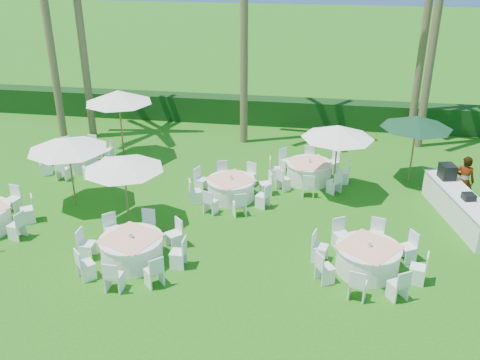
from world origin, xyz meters
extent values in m
plane|color=#1D5D10|center=(0.00, 0.00, 0.00)|extent=(120.00, 120.00, 0.00)
cube|color=black|center=(0.00, 12.00, 0.60)|extent=(34.00, 1.00, 1.20)
cube|color=white|center=(-4.47, 1.31, 0.43)|extent=(0.56, 0.56, 0.86)
cube|color=white|center=(-5.29, 1.86, 0.43)|extent=(0.47, 0.47, 0.86)
cube|color=white|center=(-4.29, 0.34, 0.43)|extent=(0.47, 0.47, 0.86)
cylinder|color=white|center=(-0.51, -0.34, 0.36)|extent=(1.66, 1.66, 0.72)
cylinder|color=white|center=(-0.51, -0.34, 0.73)|extent=(1.72, 1.72, 0.03)
cube|color=#FFAA8C|center=(-0.51, -0.34, 0.75)|extent=(1.75, 1.75, 0.01)
cylinder|color=silver|center=(-0.51, -0.34, 0.84)|extent=(0.11, 0.11, 0.15)
cube|color=white|center=(0.41, 0.57, 0.43)|extent=(0.57, 0.57, 0.86)
cube|color=white|center=(-0.50, 0.96, 0.43)|extent=(0.41, 0.41, 0.86)
cube|color=white|center=(-1.42, 0.58, 0.43)|extent=(0.57, 0.57, 0.86)
cube|color=white|center=(-1.81, -0.33, 0.43)|extent=(0.41, 0.41, 0.86)
cube|color=white|center=(-1.43, -1.25, 0.43)|extent=(0.57, 0.57, 0.86)
cube|color=white|center=(-0.52, -1.63, 0.43)|extent=(0.41, 0.41, 0.86)
cube|color=white|center=(0.40, -1.26, 0.43)|extent=(0.57, 0.57, 0.86)
cube|color=white|center=(0.78, -0.35, 0.43)|extent=(0.41, 0.41, 0.86)
cylinder|color=white|center=(5.78, 0.24, 0.36)|extent=(1.65, 1.65, 0.71)
cylinder|color=white|center=(5.78, 0.24, 0.72)|extent=(1.72, 1.72, 0.03)
cube|color=#FFAA8C|center=(5.78, 0.24, 0.75)|extent=(1.86, 1.86, 0.01)
cylinder|color=silver|center=(5.78, 0.24, 0.83)|extent=(0.11, 0.11, 0.15)
cube|color=white|center=(6.88, 0.91, 0.43)|extent=(0.55, 0.55, 0.86)
cube|color=white|center=(6.08, 1.49, 0.43)|extent=(0.48, 0.48, 0.86)
cube|color=white|center=(5.11, 1.33, 0.43)|extent=(0.55, 0.55, 0.86)
cube|color=white|center=(4.53, 0.54, 0.43)|extent=(0.48, 0.48, 0.86)
cube|color=white|center=(4.68, -0.43, 0.43)|extent=(0.55, 0.55, 0.86)
cube|color=white|center=(5.48, -1.01, 0.43)|extent=(0.48, 0.48, 0.86)
cube|color=white|center=(6.45, -0.86, 0.43)|extent=(0.55, 0.55, 0.86)
cube|color=white|center=(7.03, -0.07, 0.43)|extent=(0.48, 0.48, 0.86)
cylinder|color=white|center=(-4.81, 5.64, 0.34)|extent=(1.56, 1.56, 0.68)
cylinder|color=white|center=(-4.81, 5.64, 0.69)|extent=(1.62, 1.62, 0.03)
cube|color=#FFAA8C|center=(-4.81, 5.64, 0.71)|extent=(1.66, 1.66, 0.01)
cylinder|color=silver|center=(-4.81, 5.64, 0.80)|extent=(0.11, 0.11, 0.14)
cube|color=white|center=(-3.92, 6.48, 0.41)|extent=(0.54, 0.54, 0.81)
cube|color=white|center=(-4.78, 6.86, 0.41)|extent=(0.39, 0.39, 0.81)
cube|color=white|center=(-5.65, 6.52, 0.41)|extent=(0.54, 0.54, 0.81)
cube|color=white|center=(-6.03, 5.67, 0.41)|extent=(0.39, 0.39, 0.81)
cube|color=white|center=(-5.69, 4.80, 0.41)|extent=(0.54, 0.54, 0.81)
cube|color=white|center=(-4.84, 4.42, 0.41)|extent=(0.39, 0.39, 0.81)
cube|color=white|center=(-3.97, 4.76, 0.41)|extent=(0.54, 0.54, 0.81)
cube|color=white|center=(-3.59, 5.61, 0.41)|extent=(0.39, 0.39, 0.81)
cylinder|color=white|center=(1.47, 3.90, 0.34)|extent=(1.56, 1.56, 0.68)
cylinder|color=white|center=(1.47, 3.90, 0.69)|extent=(1.62, 1.62, 0.03)
cube|color=#FFAA8C|center=(1.47, 3.90, 0.71)|extent=(1.78, 1.78, 0.01)
cylinder|color=silver|center=(1.47, 3.90, 0.80)|extent=(0.11, 0.11, 0.14)
cube|color=white|center=(2.59, 4.38, 0.41)|extent=(0.50, 0.50, 0.81)
cube|color=white|center=(1.93, 5.03, 0.41)|extent=(0.49, 0.49, 0.81)
cube|color=white|center=(1.00, 5.03, 0.41)|extent=(0.50, 0.50, 0.81)
cube|color=white|center=(0.34, 4.36, 0.41)|extent=(0.49, 0.49, 0.81)
cube|color=white|center=(0.35, 3.43, 0.41)|extent=(0.50, 0.50, 0.81)
cube|color=white|center=(1.01, 2.78, 0.41)|extent=(0.49, 0.49, 0.81)
cube|color=white|center=(1.94, 2.78, 0.41)|extent=(0.50, 0.50, 0.81)
cube|color=white|center=(2.60, 3.45, 0.41)|extent=(0.49, 0.49, 0.81)
cylinder|color=white|center=(4.01, 5.74, 0.34)|extent=(1.58, 1.58, 0.69)
cylinder|color=white|center=(4.01, 5.74, 0.70)|extent=(1.65, 1.65, 0.03)
cube|color=#FFAA8C|center=(4.01, 5.74, 0.72)|extent=(1.69, 1.69, 0.01)
cylinder|color=silver|center=(4.01, 5.74, 0.81)|extent=(0.11, 0.11, 0.15)
cube|color=white|center=(5.24, 5.78, 0.41)|extent=(0.40, 0.40, 0.82)
cube|color=white|center=(4.85, 6.64, 0.41)|extent=(0.54, 0.54, 0.82)
cube|color=white|center=(3.97, 6.98, 0.41)|extent=(0.40, 0.40, 0.82)
cube|color=white|center=(3.11, 6.59, 0.41)|extent=(0.54, 0.54, 0.82)
cube|color=white|center=(2.77, 5.70, 0.41)|extent=(0.40, 0.40, 0.82)
cube|color=white|center=(3.16, 4.84, 0.41)|extent=(0.54, 0.54, 0.82)
cube|color=white|center=(4.05, 4.50, 0.41)|extent=(0.40, 0.40, 0.82)
cube|color=white|center=(4.91, 4.90, 0.41)|extent=(0.54, 0.54, 0.82)
cylinder|color=brown|center=(-3.54, 2.63, 1.14)|extent=(0.05, 0.05, 2.27)
cone|color=white|center=(-3.54, 2.63, 2.16)|extent=(2.55, 2.55, 0.41)
sphere|color=brown|center=(-3.54, 2.63, 2.30)|extent=(0.09, 0.09, 0.09)
cylinder|color=brown|center=(-1.33, 1.66, 1.07)|extent=(0.05, 0.05, 2.14)
cone|color=white|center=(-1.33, 1.66, 2.04)|extent=(2.41, 2.41, 0.39)
sphere|color=brown|center=(-1.33, 1.66, 2.17)|extent=(0.09, 0.09, 0.09)
cylinder|color=brown|center=(-3.38, 6.76, 1.34)|extent=(0.06, 0.06, 2.67)
cone|color=white|center=(-3.38, 6.76, 2.54)|extent=(2.60, 2.60, 0.48)
sphere|color=brown|center=(-3.38, 6.76, 2.70)|extent=(0.11, 0.11, 0.11)
cylinder|color=brown|center=(4.89, 4.76, 1.20)|extent=(0.06, 0.06, 2.41)
cone|color=white|center=(4.89, 4.76, 2.29)|extent=(2.41, 2.41, 0.43)
sphere|color=brown|center=(4.89, 4.76, 2.44)|extent=(0.10, 0.10, 0.10)
cylinder|color=brown|center=(7.60, 6.29, 1.19)|extent=(0.06, 0.06, 2.38)
cone|color=#0E351D|center=(7.60, 6.29, 2.26)|extent=(2.48, 2.48, 0.43)
sphere|color=brown|center=(7.60, 6.29, 2.41)|extent=(0.10, 0.10, 0.10)
cube|color=white|center=(8.76, 3.53, 0.44)|extent=(1.67, 3.95, 0.87)
cube|color=white|center=(8.76, 3.53, 0.89)|extent=(1.73, 4.00, 0.04)
cube|color=black|center=(8.48, 4.66, 1.15)|extent=(0.55, 0.62, 0.48)
cube|color=black|center=(8.85, 3.16, 1.01)|extent=(0.41, 0.41, 0.19)
imported|color=gray|center=(9.04, 4.63, 0.87)|extent=(0.74, 0.63, 1.74)
cylinder|color=brown|center=(-6.73, 8.39, 5.30)|extent=(0.32, 0.32, 10.61)
cylinder|color=brown|center=(-5.66, 9.06, 4.12)|extent=(0.32, 0.32, 8.25)
cylinder|color=brown|center=(1.07, 9.37, 5.57)|extent=(0.32, 0.32, 11.14)
cylinder|color=brown|center=(8.27, 11.19, 4.86)|extent=(0.32, 0.32, 9.72)
cylinder|color=brown|center=(8.44, 10.01, 4.30)|extent=(0.32, 0.32, 8.60)
camera|label=1|loc=(4.34, -12.07, 8.16)|focal=40.00mm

